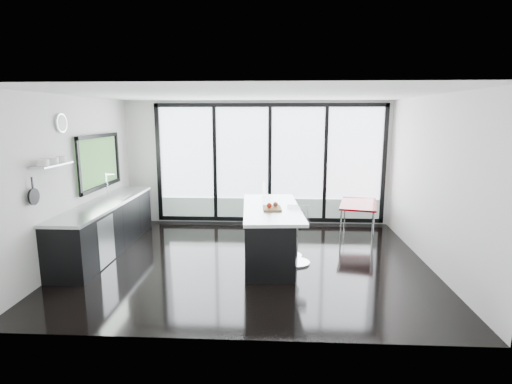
# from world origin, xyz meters

# --- Properties ---
(floor) EXTENTS (6.00, 5.00, 0.00)m
(floor) POSITION_xyz_m (0.00, 0.00, 0.00)
(floor) COLOR black
(floor) RESTS_ON ground
(ceiling) EXTENTS (6.00, 5.00, 0.00)m
(ceiling) POSITION_xyz_m (0.00, 0.00, 2.80)
(ceiling) COLOR white
(ceiling) RESTS_ON wall_back
(wall_back) EXTENTS (6.00, 0.09, 2.80)m
(wall_back) POSITION_xyz_m (0.27, 2.47, 1.27)
(wall_back) COLOR silver
(wall_back) RESTS_ON ground
(wall_front) EXTENTS (6.00, 0.00, 2.80)m
(wall_front) POSITION_xyz_m (0.00, -2.50, 1.40)
(wall_front) COLOR silver
(wall_front) RESTS_ON ground
(wall_left) EXTENTS (0.26, 5.00, 2.80)m
(wall_left) POSITION_xyz_m (-2.97, 0.27, 1.56)
(wall_left) COLOR silver
(wall_left) RESTS_ON ground
(wall_right) EXTENTS (0.00, 5.00, 2.80)m
(wall_right) POSITION_xyz_m (3.00, 0.00, 1.40)
(wall_right) COLOR silver
(wall_right) RESTS_ON ground
(counter_cabinets) EXTENTS (0.69, 3.24, 1.36)m
(counter_cabinets) POSITION_xyz_m (-2.67, 0.40, 0.46)
(counter_cabinets) COLOR black
(counter_cabinets) RESTS_ON floor
(island) EXTENTS (1.12, 2.33, 1.20)m
(island) POSITION_xyz_m (0.30, 0.12, 0.47)
(island) COLOR black
(island) RESTS_ON floor
(bar_stool_near) EXTENTS (0.55, 0.55, 0.76)m
(bar_stool_near) POSITION_xyz_m (0.80, -0.11, 0.38)
(bar_stool_near) COLOR silver
(bar_stool_near) RESTS_ON floor
(bar_stool_far) EXTENTS (0.48, 0.48, 0.67)m
(bar_stool_far) POSITION_xyz_m (0.71, 0.23, 0.33)
(bar_stool_far) COLOR silver
(bar_stool_far) RESTS_ON floor
(red_table) EXTENTS (0.98, 1.38, 0.67)m
(red_table) POSITION_xyz_m (2.17, 1.67, 0.34)
(red_table) COLOR #8C010A
(red_table) RESTS_ON floor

